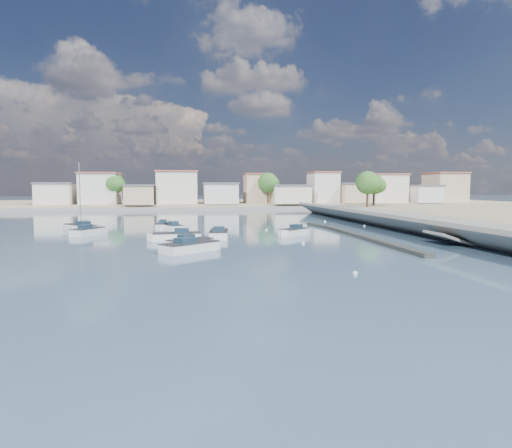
{
  "coord_description": "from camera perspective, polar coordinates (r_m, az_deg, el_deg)",
  "views": [
    {
      "loc": [
        -12.0,
        -34.22,
        5.72
      ],
      "look_at": [
        -4.38,
        14.53,
        1.4
      ],
      "focal_mm": 30.0,
      "sensor_mm": 36.0,
      "label": 1
    }
  ],
  "objects": [
    {
      "name": "ground",
      "position": [
        75.4,
        0.3,
        0.65
      ],
      "size": [
        400.0,
        400.0,
        0.0
      ],
      "primitive_type": "plane",
      "color": "#2E495D",
      "rests_on": "ground"
    },
    {
      "name": "seawall_walkway",
      "position": [
        56.42,
        23.88,
        -0.33
      ],
      "size": [
        5.0,
        90.0,
        1.8
      ],
      "primitive_type": "cube",
      "color": "slate",
      "rests_on": "ground"
    },
    {
      "name": "breakwater",
      "position": [
        50.87,
        12.99,
        -1.39
      ],
      "size": [
        2.0,
        31.02,
        0.35
      ],
      "color": "black",
      "rests_on": "ground"
    },
    {
      "name": "far_shore_land",
      "position": [
        126.88,
        -3.46,
        2.72
      ],
      "size": [
        160.0,
        40.0,
        1.4
      ],
      "primitive_type": "cube",
      "color": "gray",
      "rests_on": "ground"
    },
    {
      "name": "far_shore_quay",
      "position": [
        106.03,
        -2.38,
        2.12
      ],
      "size": [
        160.0,
        2.5,
        0.8
      ],
      "primitive_type": "cube",
      "color": "slate",
      "rests_on": "ground"
    },
    {
      "name": "far_town",
      "position": [
        113.44,
        2.67,
        4.6
      ],
      "size": [
        113.01,
        12.8,
        8.35
      ],
      "color": "beige",
      "rests_on": "far_shore_land"
    },
    {
      "name": "shore_trees",
      "position": [
        104.33,
        2.36,
        5.27
      ],
      "size": [
        74.56,
        38.32,
        7.92
      ],
      "color": "#38281E",
      "rests_on": "ground"
    },
    {
      "name": "motorboat_a",
      "position": [
        48.42,
        -4.95,
        -1.35
      ],
      "size": [
        2.56,
        5.76,
        1.48
      ],
      "color": "silver",
      "rests_on": "ground"
    },
    {
      "name": "motorboat_b",
      "position": [
        40.77,
        -8.52,
        -2.58
      ],
      "size": [
        4.53,
        3.95,
        1.48
      ],
      "color": "silver",
      "rests_on": "ground"
    },
    {
      "name": "motorboat_c",
      "position": [
        46.45,
        -10.84,
        -1.69
      ],
      "size": [
        5.69,
        2.24,
        1.48
      ],
      "color": "silver",
      "rests_on": "ground"
    },
    {
      "name": "motorboat_d",
      "position": [
        50.24,
        4.96,
        -1.12
      ],
      "size": [
        4.25,
        4.07,
        1.48
      ],
      "color": "silver",
      "rests_on": "ground"
    },
    {
      "name": "motorboat_e",
      "position": [
        54.53,
        -21.32,
        -0.96
      ],
      "size": [
        3.62,
        4.68,
        1.48
      ],
      "color": "silver",
      "rests_on": "ground"
    },
    {
      "name": "motorboat_f",
      "position": [
        56.61,
        -11.15,
        -0.51
      ],
      "size": [
        2.98,
        4.28,
        1.48
      ],
      "color": "silver",
      "rests_on": "ground"
    },
    {
      "name": "motorboat_g",
      "position": [
        58.5,
        -12.33,
        -0.35
      ],
      "size": [
        1.76,
        4.56,
        1.48
      ],
      "color": "silver",
      "rests_on": "ground"
    },
    {
      "name": "motorboat_h",
      "position": [
        38.37,
        -8.43,
        -3.05
      ],
      "size": [
        5.47,
        4.93,
        1.48
      ],
      "color": "silver",
      "rests_on": "ground"
    },
    {
      "name": "sailboat",
      "position": [
        60.25,
        -22.41,
        -0.43
      ],
      "size": [
        5.29,
        5.64,
        9.0
      ],
      "color": "silver",
      "rests_on": "ground"
    },
    {
      "name": "mooring_buoys",
      "position": [
        50.89,
        9.85,
        -1.47
      ],
      "size": [
        15.34,
        40.97,
        0.34
      ],
      "color": "white",
      "rests_on": "ground"
    }
  ]
}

